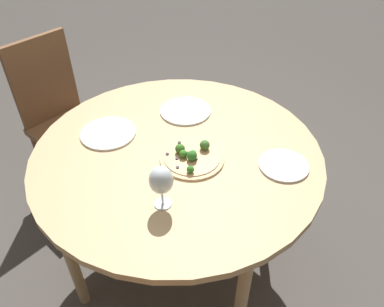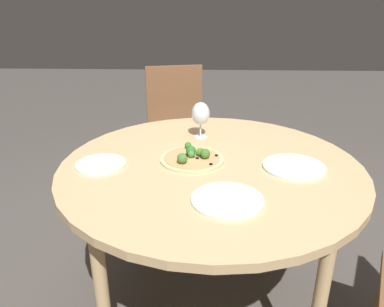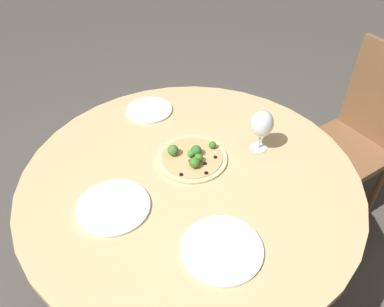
{
  "view_description": "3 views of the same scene",
  "coord_description": "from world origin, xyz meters",
  "px_view_note": "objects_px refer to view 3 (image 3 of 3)",
  "views": [
    {
      "loc": [
        -1.16,
        -0.41,
        1.77
      ],
      "look_at": [
        -0.04,
        -0.08,
        0.79
      ],
      "focal_mm": 35.0,
      "sensor_mm": 36.0,
      "label": 1
    },
    {
      "loc": [
        1.38,
        -0.03,
        1.4
      ],
      "look_at": [
        -0.04,
        -0.08,
        0.79
      ],
      "focal_mm": 35.0,
      "sensor_mm": 36.0,
      "label": 2
    },
    {
      "loc": [
        0.34,
        0.9,
        1.72
      ],
      "look_at": [
        -0.04,
        -0.08,
        0.79
      ],
      "focal_mm": 35.0,
      "sensor_mm": 36.0,
      "label": 3
    }
  ],
  "objects_px": {
    "wine_glass": "(262,124)",
    "plate_side": "(149,110)",
    "plate_far": "(222,249)",
    "plate_near": "(113,207)",
    "pizza": "(192,157)",
    "chair_2": "(357,134)"
  },
  "relations": [
    {
      "from": "wine_glass",
      "to": "plate_side",
      "type": "bearing_deg",
      "value": -50.31
    },
    {
      "from": "plate_far",
      "to": "plate_side",
      "type": "xyz_separation_m",
      "value": [
        0.0,
        -0.78,
        0.0
      ]
    },
    {
      "from": "plate_near",
      "to": "plate_side",
      "type": "distance_m",
      "value": 0.56
    },
    {
      "from": "plate_far",
      "to": "plate_side",
      "type": "bearing_deg",
      "value": -89.81
    },
    {
      "from": "plate_side",
      "to": "pizza",
      "type": "bearing_deg",
      "value": 99.51
    },
    {
      "from": "wine_glass",
      "to": "chair_2",
      "type": "bearing_deg",
      "value": -166.66
    },
    {
      "from": "chair_2",
      "to": "pizza",
      "type": "distance_m",
      "value": 1.02
    },
    {
      "from": "chair_2",
      "to": "plate_near",
      "type": "relative_size",
      "value": 3.89
    },
    {
      "from": "plate_near",
      "to": "plate_side",
      "type": "relative_size",
      "value": 1.22
    },
    {
      "from": "wine_glass",
      "to": "plate_near",
      "type": "bearing_deg",
      "value": 9.39
    },
    {
      "from": "plate_near",
      "to": "plate_side",
      "type": "height_order",
      "value": "same"
    },
    {
      "from": "chair_2",
      "to": "plate_far",
      "type": "bearing_deg",
      "value": -74.11
    },
    {
      "from": "plate_far",
      "to": "chair_2",
      "type": "bearing_deg",
      "value": -152.17
    },
    {
      "from": "plate_near",
      "to": "plate_far",
      "type": "distance_m",
      "value": 0.39
    },
    {
      "from": "wine_glass",
      "to": "plate_near",
      "type": "xyz_separation_m",
      "value": [
        0.6,
        0.1,
        -0.11
      ]
    },
    {
      "from": "plate_far",
      "to": "pizza",
      "type": "bearing_deg",
      "value": -98.26
    },
    {
      "from": "pizza",
      "to": "plate_far",
      "type": "relative_size",
      "value": 1.08
    },
    {
      "from": "pizza",
      "to": "plate_side",
      "type": "xyz_separation_m",
      "value": [
        0.06,
        -0.37,
        -0.01
      ]
    },
    {
      "from": "chair_2",
      "to": "plate_side",
      "type": "distance_m",
      "value": 1.09
    },
    {
      "from": "pizza",
      "to": "wine_glass",
      "type": "bearing_deg",
      "value": 173.62
    },
    {
      "from": "wine_glass",
      "to": "plate_side",
      "type": "xyz_separation_m",
      "value": [
        0.33,
        -0.4,
        -0.11
      ]
    },
    {
      "from": "plate_side",
      "to": "chair_2",
      "type": "bearing_deg",
      "value": 167.34
    }
  ]
}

